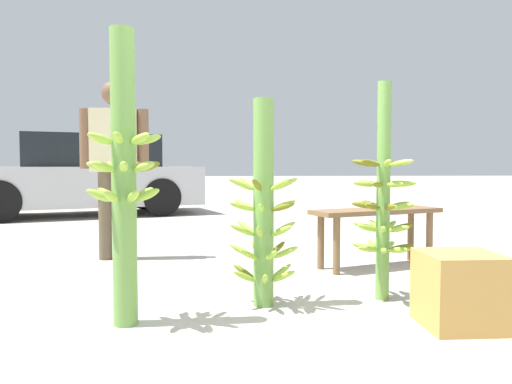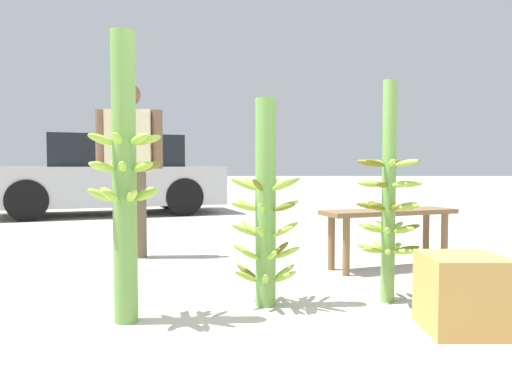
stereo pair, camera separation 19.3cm
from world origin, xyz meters
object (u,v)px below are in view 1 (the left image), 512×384
object	(u,v)px
banana_stalk_right	(383,197)
banana_stalk_center	(263,209)
parked_car	(84,177)
banana_stalk_left	(124,176)
vendor_person	(115,154)
produce_crate	(460,290)
market_bench	(377,220)

from	to	relation	value
banana_stalk_right	banana_stalk_center	bearing A→B (deg)	-173.13
banana_stalk_center	banana_stalk_right	distance (m)	0.82
banana_stalk_right	parked_car	world-z (taller)	banana_stalk_right
banana_stalk_left	parked_car	xyz separation A→B (m)	(-1.98, 6.41, -0.14)
banana_stalk_left	parked_car	size ratio (longest dim) A/B	0.37
banana_stalk_right	parked_car	size ratio (longest dim) A/B	0.32
vendor_person	produce_crate	xyz separation A→B (m)	(2.36, -2.17, -0.81)
banana_stalk_left	produce_crate	xyz separation A→B (m)	(1.88, -0.16, -0.63)
banana_stalk_left	produce_crate	bearing A→B (deg)	-4.86
banana_stalk_center	produce_crate	world-z (taller)	banana_stalk_center
banana_stalk_left	market_bench	bearing A→B (deg)	38.06
parked_car	produce_crate	size ratio (longest dim) A/B	10.79
banana_stalk_right	market_bench	size ratio (longest dim) A/B	1.15
banana_stalk_left	produce_crate	size ratio (longest dim) A/B	3.99
market_bench	produce_crate	distance (m)	1.67
banana_stalk_left	banana_stalk_center	world-z (taller)	banana_stalk_left
banana_stalk_left	banana_stalk_right	world-z (taller)	banana_stalk_left
banana_stalk_left	produce_crate	world-z (taller)	banana_stalk_left
banana_stalk_left	banana_stalk_center	xyz separation A→B (m)	(0.81, 0.33, -0.22)
banana_stalk_left	parked_car	distance (m)	6.71
banana_stalk_right	vendor_person	distance (m)	2.65
banana_stalk_center	produce_crate	size ratio (longest dim) A/B	3.19
produce_crate	vendor_person	bearing A→B (deg)	137.32
banana_stalk_center	vendor_person	bearing A→B (deg)	127.58
banana_stalk_right	parked_car	distance (m)	6.98
banana_stalk_left	vendor_person	world-z (taller)	vendor_person
vendor_person	parked_car	world-z (taller)	vendor_person
parked_car	produce_crate	xyz separation A→B (m)	(3.86, -6.57, -0.49)
banana_stalk_right	vendor_person	size ratio (longest dim) A/B	0.86
parked_car	produce_crate	world-z (taller)	parked_car
banana_stalk_right	produce_crate	xyz separation A→B (m)	(0.25, -0.59, -0.48)
banana_stalk_left	vendor_person	size ratio (longest dim) A/B	0.97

